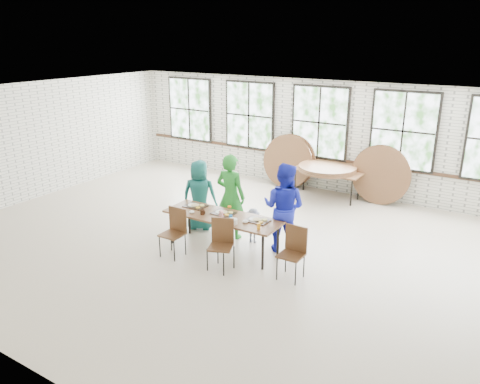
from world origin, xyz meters
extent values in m
plane|color=#B5A790|center=(0.00, 0.00, 0.00)|extent=(12.00, 12.00, 0.00)
plane|color=white|center=(0.00, 0.00, 3.00)|extent=(12.00, 12.00, 0.00)
plane|color=silver|center=(0.00, 4.50, 1.50)|extent=(12.00, 0.00, 12.00)
plane|color=silver|center=(0.00, -4.50, 1.50)|extent=(12.00, 0.00, 12.00)
plane|color=silver|center=(-6.00, 0.00, 1.50)|extent=(0.00, 9.00, 9.00)
cube|color=#422819|center=(0.00, 4.47, 0.90)|extent=(11.80, 0.05, 0.08)
cube|color=black|center=(-4.40, 4.44, 1.88)|extent=(1.62, 0.05, 1.97)
cube|color=white|center=(-4.40, 4.41, 1.88)|extent=(1.50, 0.01, 1.85)
cube|color=black|center=(-2.20, 4.44, 1.88)|extent=(1.62, 0.05, 1.97)
cube|color=white|center=(-2.20, 4.41, 1.88)|extent=(1.50, 0.01, 1.85)
cube|color=black|center=(0.00, 4.44, 1.88)|extent=(1.62, 0.05, 1.97)
cube|color=white|center=(0.00, 4.41, 1.88)|extent=(1.50, 0.01, 1.85)
cube|color=black|center=(2.20, 4.44, 1.88)|extent=(1.62, 0.05, 1.97)
cube|color=white|center=(2.20, 4.41, 1.88)|extent=(1.50, 0.01, 1.85)
cube|color=brown|center=(-0.01, -0.23, 0.72)|extent=(2.41, 0.84, 0.04)
cylinder|color=black|center=(-1.09, -0.53, 0.35)|extent=(0.05, 0.05, 0.70)
cylinder|color=black|center=(-1.09, 0.07, 0.35)|extent=(0.05, 0.05, 0.70)
cylinder|color=black|center=(1.07, -0.53, 0.35)|extent=(0.05, 0.05, 0.70)
cylinder|color=black|center=(1.07, 0.07, 0.35)|extent=(0.05, 0.05, 0.70)
cube|color=#50311A|center=(-0.69, -0.97, 0.45)|extent=(0.42, 0.40, 0.03)
cube|color=#50311A|center=(-0.69, -0.78, 0.70)|extent=(0.42, 0.03, 0.50)
cylinder|color=black|center=(-0.87, -1.14, 0.22)|extent=(0.02, 0.02, 0.44)
cylinder|color=black|center=(-0.87, -0.80, 0.22)|extent=(0.02, 0.02, 0.44)
cylinder|color=black|center=(-0.51, -1.14, 0.22)|extent=(0.02, 0.02, 0.44)
cylinder|color=black|center=(-0.51, -0.80, 0.22)|extent=(0.02, 0.02, 0.44)
cube|color=#50311A|center=(0.42, -0.94, 0.45)|extent=(0.54, 0.52, 0.03)
cube|color=#50311A|center=(0.36, -0.77, 0.70)|extent=(0.40, 0.18, 0.50)
cylinder|color=black|center=(0.24, -1.11, 0.22)|extent=(0.02, 0.02, 0.44)
cylinder|color=black|center=(0.24, -0.77, 0.22)|extent=(0.02, 0.02, 0.44)
cylinder|color=black|center=(0.60, -1.11, 0.22)|extent=(0.02, 0.02, 0.44)
cylinder|color=black|center=(0.60, -0.77, 0.22)|extent=(0.02, 0.02, 0.44)
cube|color=#50311A|center=(1.66, -0.57, 0.45)|extent=(0.42, 0.40, 0.03)
cube|color=#50311A|center=(1.66, -0.38, 0.70)|extent=(0.42, 0.03, 0.50)
cylinder|color=black|center=(1.48, -0.74, 0.22)|extent=(0.02, 0.02, 0.44)
cylinder|color=black|center=(1.48, -0.40, 0.22)|extent=(0.02, 0.02, 0.44)
cylinder|color=black|center=(1.84, -0.74, 0.22)|extent=(0.02, 0.02, 0.44)
cylinder|color=black|center=(1.84, -0.40, 0.22)|extent=(0.02, 0.02, 0.44)
imported|color=#19605A|center=(-1.05, 0.42, 0.78)|extent=(0.90, 0.76, 1.57)
imported|color=#238328|center=(-0.24, 0.42, 0.91)|extent=(0.68, 0.46, 1.81)
imported|color=#141E3F|center=(0.31, 0.42, 0.37)|extent=(0.53, 0.39, 0.74)
imported|color=#1A23BB|center=(1.00, 0.42, 0.90)|extent=(0.92, 0.74, 1.80)
cube|color=brown|center=(0.52, 3.88, 0.72)|extent=(1.82, 0.81, 0.04)
cylinder|color=black|center=(-0.26, 3.60, 0.35)|extent=(0.04, 0.04, 0.70)
cylinder|color=black|center=(-0.26, 4.15, 0.35)|extent=(0.04, 0.04, 0.70)
cylinder|color=black|center=(1.30, 3.60, 0.35)|extent=(0.04, 0.04, 0.70)
cylinder|color=black|center=(1.30, 4.15, 0.35)|extent=(0.04, 0.04, 0.70)
cube|color=black|center=(-0.77, -0.11, 0.75)|extent=(0.44, 0.33, 0.02)
cube|color=black|center=(-0.05, -0.14, 0.75)|extent=(0.44, 0.33, 0.02)
cube|color=black|center=(0.71, -0.11, 0.75)|extent=(0.44, 0.33, 0.02)
cylinder|color=black|center=(-0.38, -0.39, 0.79)|extent=(0.09, 0.09, 0.09)
cube|color=red|center=(0.04, -0.35, 0.80)|extent=(0.07, 0.06, 0.11)
cylinder|color=#1764B2|center=(0.25, -0.34, 0.79)|extent=(0.07, 0.07, 0.10)
cylinder|color=orange|center=(0.93, -0.44, 0.80)|extent=(0.07, 0.07, 0.11)
cylinder|color=white|center=(0.40, -0.48, 0.79)|extent=(0.17, 0.17, 0.10)
ellipsoid|color=white|center=(-0.60, -0.45, 0.76)|extent=(0.11, 0.11, 0.05)
ellipsoid|color=white|center=(0.20, -0.47, 0.76)|extent=(0.11, 0.11, 0.05)
ellipsoid|color=white|center=(0.56, -0.31, 0.76)|extent=(0.11, 0.11, 0.05)
cylinder|color=brown|center=(0.52, 3.88, 0.76)|extent=(1.50, 1.50, 0.04)
cylinder|color=brown|center=(0.52, 3.88, 0.80)|extent=(1.50, 1.50, 0.04)
cylinder|color=brown|center=(0.52, 3.88, 0.85)|extent=(1.50, 1.50, 0.04)
cylinder|color=brown|center=(-0.74, 4.28, 0.74)|extent=(1.50, 0.26, 1.49)
cylinder|color=brown|center=(-0.80, 4.18, 0.73)|extent=(1.50, 0.32, 1.48)
cylinder|color=brown|center=(1.79, 4.28, 0.73)|extent=(1.50, 0.20, 1.50)
cylinder|color=brown|center=(1.83, 4.18, 0.73)|extent=(1.50, 0.26, 1.49)
camera|label=1|loc=(4.82, -7.30, 4.11)|focal=35.00mm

